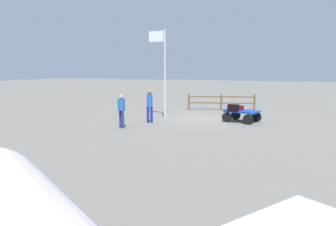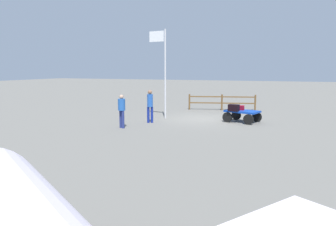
# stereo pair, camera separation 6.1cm
# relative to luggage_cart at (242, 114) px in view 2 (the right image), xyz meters

# --- Properties ---
(ground_plane) EXTENTS (120.00, 120.00, 0.00)m
(ground_plane) POSITION_rel_luggage_cart_xyz_m (2.34, -0.32, -0.47)
(ground_plane) COLOR slate
(luggage_cart) EXTENTS (2.09, 1.71, 0.66)m
(luggage_cart) POSITION_rel_luggage_cart_xyz_m (0.00, 0.00, 0.00)
(luggage_cart) COLOR #0F3CAD
(luggage_cart) RESTS_ON ground
(suitcase_olive) EXTENTS (0.68, 0.49, 0.24)m
(suitcase_olive) POSITION_rel_luggage_cart_xyz_m (0.22, -0.21, 0.31)
(suitcase_olive) COLOR maroon
(suitcase_olive) RESTS_ON luggage_cart
(suitcase_navy) EXTENTS (0.62, 0.45, 0.37)m
(suitcase_navy) POSITION_rel_luggage_cart_xyz_m (0.39, 0.45, 0.37)
(suitcase_navy) COLOR black
(suitcase_navy) RESTS_ON luggage_cart
(worker_lead) EXTENTS (0.42, 0.42, 1.81)m
(worker_lead) POSITION_rel_luggage_cart_xyz_m (4.70, 2.06, 0.58)
(worker_lead) COLOR navy
(worker_lead) RESTS_ON ground
(worker_trailing) EXTENTS (0.49, 0.49, 1.69)m
(worker_trailing) POSITION_rel_luggage_cart_xyz_m (5.37, 4.02, 0.53)
(worker_trailing) COLOR navy
(worker_trailing) RESTS_ON ground
(flagpole) EXTENTS (1.09, 0.21, 5.26)m
(flagpole) POSITION_rel_luggage_cart_xyz_m (4.65, 0.26, 2.74)
(flagpole) COLOR silver
(flagpole) RESTS_ON ground
(wooden_fence) EXTENTS (4.65, 1.25, 1.13)m
(wooden_fence) POSITION_rel_luggage_cart_xyz_m (2.11, -4.72, 0.19)
(wooden_fence) COLOR brown
(wooden_fence) RESTS_ON ground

